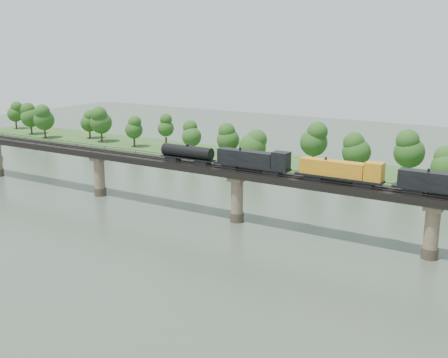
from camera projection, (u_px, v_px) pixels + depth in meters
The scene contains 6 objects.
ground at pixel (148, 268), 96.07m from camera, with size 400.00×400.00×0.00m, color #364435.
far_bank at pixel (332, 170), 165.92m from camera, with size 300.00×24.00×1.60m, color #2A4D1E.
bridge at pixel (237, 197), 119.50m from camera, with size 236.00×30.00×11.50m.
bridge_superstructure at pixel (237, 168), 117.99m from camera, with size 220.00×4.90×0.75m.
far_treeline at pixel (301, 143), 164.55m from camera, with size 289.06×17.54×13.60m.
freight_train at pixel (309, 168), 109.20m from camera, with size 69.46×2.71×4.78m.
Camera 1 is at (58.62, -69.16, 37.57)m, focal length 45.00 mm.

